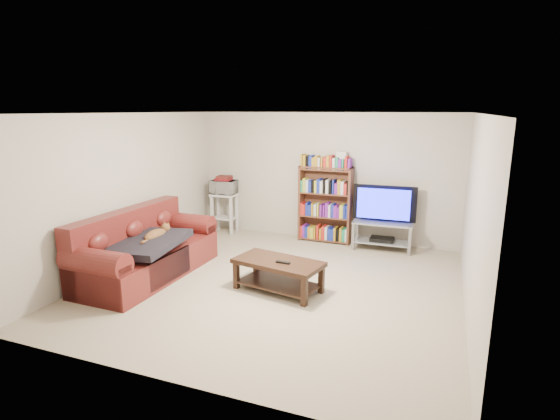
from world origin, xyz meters
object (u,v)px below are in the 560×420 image
at_px(sofa, 144,253).
at_px(tv_stand, 382,231).
at_px(bookshelf, 325,203).
at_px(coffee_table, 278,270).

distance_m(sofa, tv_stand, 4.05).
distance_m(sofa, bookshelf, 3.41).
bearing_deg(bookshelf, sofa, -126.99).
bearing_deg(tv_stand, coffee_table, -115.95).
height_order(tv_stand, bookshelf, bookshelf).
bearing_deg(tv_stand, bookshelf, 170.96).
bearing_deg(coffee_table, tv_stand, 76.48).
bearing_deg(bookshelf, tv_stand, -6.67).
height_order(coffee_table, tv_stand, tv_stand).
bearing_deg(bookshelf, coffee_table, -88.59).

